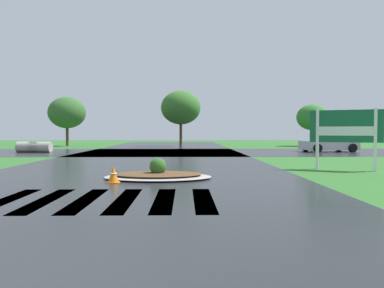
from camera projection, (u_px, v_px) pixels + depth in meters
asphalt_roadway at (133, 176)px, 13.03m from camera, size 11.64×80.00×0.01m
asphalt_cross_road at (160, 152)px, 27.57m from camera, size 90.00×10.48×0.01m
crosswalk_stripes at (105, 200)px, 8.50m from camera, size 4.95×3.16×0.01m
estate_billboard at (346, 129)px, 14.93m from camera, size 2.56×1.18×2.47m
median_island at (158, 175)px, 12.35m from camera, size 3.56×2.21×0.68m
car_white_sedan at (328, 144)px, 28.17m from camera, size 4.25×2.58×1.25m
drainage_pipe_stack at (34, 147)px, 27.27m from camera, size 2.53×0.96×0.79m
traffic_cone at (113, 175)px, 11.29m from camera, size 0.36×0.36×0.53m
background_treeline at (129, 113)px, 38.36m from camera, size 39.97×5.55×5.66m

